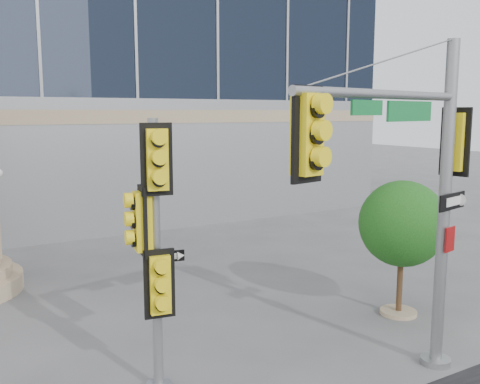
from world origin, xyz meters
TOP-DOWN VIEW (x-y plane):
  - ground at (0.00, 0.00)m, footprint 120.00×120.00m
  - main_signal_pole at (1.78, -1.77)m, footprint 5.25×1.58m
  - secondary_signal_pole at (-2.65, 0.45)m, footprint 0.92×0.77m
  - street_tree at (4.53, 0.97)m, footprint 2.34×2.28m

SIDE VIEW (x-z plane):
  - ground at x=0.00m, z-range 0.00..0.00m
  - street_tree at x=4.53m, z-range 0.58..4.22m
  - secondary_signal_pole at x=-2.65m, z-range 0.46..5.76m
  - main_signal_pole at x=1.78m, z-range 0.82..7.67m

